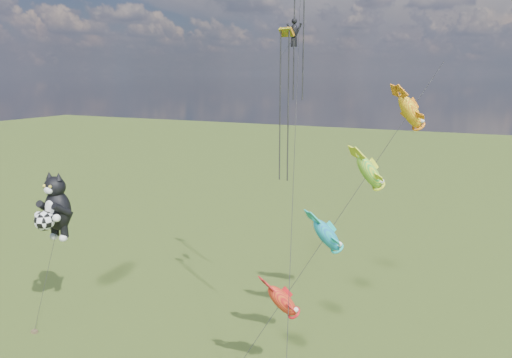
% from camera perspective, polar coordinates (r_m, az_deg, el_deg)
% --- Properties ---
extents(cat_kite_rig, '(2.35, 4.00, 11.19)m').
position_cam_1_polar(cat_kite_rig, '(39.11, -22.02, -3.04)').
color(cat_kite_rig, brown).
rests_on(cat_kite_rig, ground).
extents(fish_windsock_rig, '(9.82, 12.73, 18.87)m').
position_cam_1_polar(fish_windsock_rig, '(29.94, 10.46, -2.81)').
color(fish_windsock_rig, brown).
rests_on(fish_windsock_rig, ground).
extents(parafoil_rig, '(6.29, 16.66, 25.00)m').
position_cam_1_polar(parafoil_rig, '(31.63, 4.34, 15.15)').
color(parafoil_rig, brown).
rests_on(parafoil_rig, ground).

